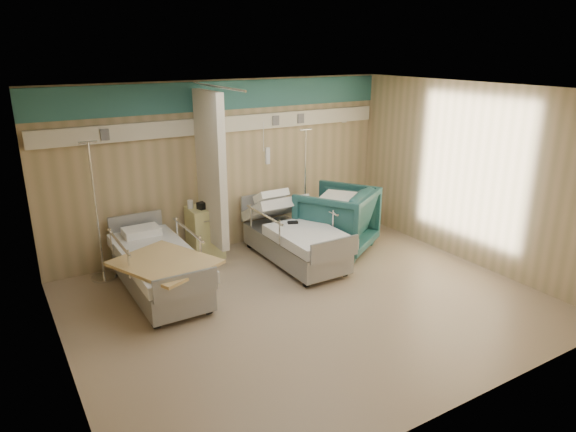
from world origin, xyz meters
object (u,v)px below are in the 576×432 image
Objects in this scene: bed_left at (160,273)px; bedside_cabinet at (205,232)px; iv_stand_left at (101,252)px; visitor_armchair at (337,219)px; iv_stand_right at (305,217)px; bed_right at (295,243)px.

bed_left is 2.54× the size of bedside_cabinet.
iv_stand_left is (-0.57, 0.92, 0.11)m from bed_left.
iv_stand_right reaches higher than visitor_armchair.
iv_stand_right is (2.89, 0.78, 0.09)m from bed_left.
bed_left is at bearing -139.40° from bedside_cabinet.
visitor_armchair is at bearing -13.02° from iv_stand_left.
iv_stand_left reaches higher than bed_left.
visitor_armchair reaches higher than bed_left.
iv_stand_left reaches higher than bedside_cabinet.
iv_stand_left is at bearing 179.27° from bedside_cabinet.
bed_right is at bearing -131.65° from iv_stand_right.
bed_left is 1.09× the size of iv_stand_right.
visitor_armchair is (0.88, 0.08, 0.22)m from bed_right.
iv_stand_right reaches higher than bed_left.
bed_right and bed_left have the same top height.
iv_stand_left is at bearing -44.24° from visitor_armchair.
bedside_cabinet is at bearing 40.60° from bed_left.
bed_left is 1.09m from iv_stand_left.
visitor_armchair reaches higher than bedside_cabinet.
bed_left is at bearing -58.10° from iv_stand_left.
bedside_cabinet is at bearing 141.95° from bed_right.
bedside_cabinet is 0.43× the size of iv_stand_right.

